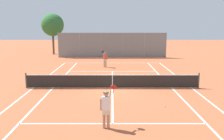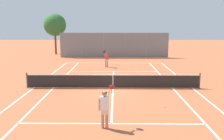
{
  "view_description": "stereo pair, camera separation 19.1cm",
  "coord_description": "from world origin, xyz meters",
  "px_view_note": "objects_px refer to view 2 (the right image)",
  "views": [
    {
      "loc": [
        -0.03,
        -16.78,
        4.24
      ],
      "look_at": [
        -0.08,
        1.5,
        1.0
      ],
      "focal_mm": 40.0,
      "sensor_mm": 36.0,
      "label": 1
    },
    {
      "loc": [
        0.16,
        -16.77,
        4.24
      ],
      "look_at": [
        -0.08,
        1.5,
        1.0
      ],
      "focal_mm": 40.0,
      "sensor_mm": 36.0,
      "label": 2
    }
  ],
  "objects_px": {
    "player_near_side": "(105,107)",
    "loose_tennis_ball_4": "(165,106)",
    "loose_tennis_ball_1": "(140,72)",
    "loose_tennis_ball_0": "(120,64)",
    "tree_behind_left": "(55,26)",
    "loose_tennis_ball_2": "(82,80)",
    "tennis_net": "(113,81)",
    "player_far_left": "(106,58)",
    "loose_tennis_ball_3": "(61,90)"
  },
  "relations": [
    {
      "from": "loose_tennis_ball_0",
      "to": "tree_behind_left",
      "type": "xyz_separation_m",
      "value": [
        -9.61,
        9.79,
        4.25
      ]
    },
    {
      "from": "loose_tennis_ball_2",
      "to": "loose_tennis_ball_0",
      "type": "bearing_deg",
      "value": 69.64
    },
    {
      "from": "loose_tennis_ball_3",
      "to": "tree_behind_left",
      "type": "distance_m",
      "value": 22.47
    },
    {
      "from": "tree_behind_left",
      "to": "loose_tennis_ball_0",
      "type": "bearing_deg",
      "value": -45.55
    },
    {
      "from": "loose_tennis_ball_3",
      "to": "player_far_left",
      "type": "bearing_deg",
      "value": 74.02
    },
    {
      "from": "player_far_left",
      "to": "tree_behind_left",
      "type": "distance_m",
      "value": 14.77
    },
    {
      "from": "player_far_left",
      "to": "tree_behind_left",
      "type": "relative_size",
      "value": 0.29
    },
    {
      "from": "loose_tennis_ball_2",
      "to": "loose_tennis_ball_4",
      "type": "xyz_separation_m",
      "value": [
        5.24,
        -6.41,
        0.0
      ]
    },
    {
      "from": "loose_tennis_ball_0",
      "to": "loose_tennis_ball_2",
      "type": "distance_m",
      "value": 9.18
    },
    {
      "from": "player_near_side",
      "to": "loose_tennis_ball_4",
      "type": "xyz_separation_m",
      "value": [
        3.05,
        2.8,
        -0.89
      ]
    },
    {
      "from": "tennis_net",
      "to": "loose_tennis_ball_3",
      "type": "xyz_separation_m",
      "value": [
        -3.48,
        -0.67,
        -0.48
      ]
    },
    {
      "from": "tennis_net",
      "to": "player_far_left",
      "type": "distance_m",
      "value": 8.91
    },
    {
      "from": "player_near_side",
      "to": "loose_tennis_ball_4",
      "type": "relative_size",
      "value": 26.88
    },
    {
      "from": "tennis_net",
      "to": "tree_behind_left",
      "type": "bearing_deg",
      "value": 113.16
    },
    {
      "from": "loose_tennis_ball_0",
      "to": "player_near_side",
      "type": "bearing_deg",
      "value": -93.25
    },
    {
      "from": "player_far_left",
      "to": "loose_tennis_ball_4",
      "type": "distance_m",
      "value": 13.44
    },
    {
      "from": "loose_tennis_ball_0",
      "to": "tree_behind_left",
      "type": "distance_m",
      "value": 14.36
    },
    {
      "from": "loose_tennis_ball_3",
      "to": "loose_tennis_ball_4",
      "type": "relative_size",
      "value": 1.0
    },
    {
      "from": "loose_tennis_ball_0",
      "to": "loose_tennis_ball_2",
      "type": "bearing_deg",
      "value": -110.36
    },
    {
      "from": "tennis_net",
      "to": "loose_tennis_ball_0",
      "type": "relative_size",
      "value": 181.82
    },
    {
      "from": "tree_behind_left",
      "to": "player_near_side",
      "type": "bearing_deg",
      "value": -72.7
    },
    {
      "from": "tennis_net",
      "to": "loose_tennis_ball_1",
      "type": "distance_m",
      "value": 6.24
    },
    {
      "from": "player_far_left",
      "to": "loose_tennis_ball_2",
      "type": "height_order",
      "value": "player_far_left"
    },
    {
      "from": "player_far_left",
      "to": "tree_behind_left",
      "type": "height_order",
      "value": "tree_behind_left"
    },
    {
      "from": "tree_behind_left",
      "to": "loose_tennis_ball_3",
      "type": "bearing_deg",
      "value": -75.87
    },
    {
      "from": "loose_tennis_ball_1",
      "to": "loose_tennis_ball_4",
      "type": "relative_size",
      "value": 1.0
    },
    {
      "from": "loose_tennis_ball_1",
      "to": "tree_behind_left",
      "type": "bearing_deg",
      "value": 126.96
    },
    {
      "from": "tennis_net",
      "to": "loose_tennis_ball_3",
      "type": "height_order",
      "value": "tennis_net"
    },
    {
      "from": "player_far_left",
      "to": "loose_tennis_ball_3",
      "type": "height_order",
      "value": "player_far_left"
    },
    {
      "from": "loose_tennis_ball_0",
      "to": "loose_tennis_ball_1",
      "type": "relative_size",
      "value": 1.0
    },
    {
      "from": "tennis_net",
      "to": "loose_tennis_ball_3",
      "type": "bearing_deg",
      "value": -169.19
    },
    {
      "from": "tennis_net",
      "to": "loose_tennis_ball_0",
      "type": "height_order",
      "value": "tennis_net"
    },
    {
      "from": "tennis_net",
      "to": "loose_tennis_ball_0",
      "type": "bearing_deg",
      "value": 86.15
    },
    {
      "from": "player_near_side",
      "to": "loose_tennis_ball_3",
      "type": "bearing_deg",
      "value": 117.36
    },
    {
      "from": "tennis_net",
      "to": "tree_behind_left",
      "type": "relative_size",
      "value": 1.98
    },
    {
      "from": "player_near_side",
      "to": "tree_behind_left",
      "type": "relative_size",
      "value": 0.29
    },
    {
      "from": "loose_tennis_ball_1",
      "to": "loose_tennis_ball_2",
      "type": "relative_size",
      "value": 1.0
    },
    {
      "from": "loose_tennis_ball_4",
      "to": "loose_tennis_ball_3",
      "type": "bearing_deg",
      "value": 151.45
    },
    {
      "from": "player_far_left",
      "to": "loose_tennis_ball_0",
      "type": "height_order",
      "value": "player_far_left"
    },
    {
      "from": "loose_tennis_ball_0",
      "to": "tennis_net",
      "type": "bearing_deg",
      "value": -93.85
    },
    {
      "from": "tennis_net",
      "to": "loose_tennis_ball_1",
      "type": "xyz_separation_m",
      "value": [
        2.41,
        5.74,
        -0.48
      ]
    },
    {
      "from": "tennis_net",
      "to": "loose_tennis_ball_1",
      "type": "bearing_deg",
      "value": 67.2
    },
    {
      "from": "loose_tennis_ball_4",
      "to": "player_far_left",
      "type": "bearing_deg",
      "value": 105.28
    },
    {
      "from": "player_far_left",
      "to": "loose_tennis_ball_1",
      "type": "bearing_deg",
      "value": -44.61
    },
    {
      "from": "player_far_left",
      "to": "loose_tennis_ball_0",
      "type": "relative_size",
      "value": 26.88
    },
    {
      "from": "loose_tennis_ball_2",
      "to": "tree_behind_left",
      "type": "bearing_deg",
      "value": 109.22
    },
    {
      "from": "loose_tennis_ball_1",
      "to": "loose_tennis_ball_2",
      "type": "bearing_deg",
      "value": -145.03
    },
    {
      "from": "player_near_side",
      "to": "player_far_left",
      "type": "xyz_separation_m",
      "value": [
        -0.48,
        15.74,
        0.0
      ]
    },
    {
      "from": "tennis_net",
      "to": "loose_tennis_ball_2",
      "type": "distance_m",
      "value": 3.42
    },
    {
      "from": "loose_tennis_ball_3",
      "to": "loose_tennis_ball_4",
      "type": "bearing_deg",
      "value": -28.55
    }
  ]
}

